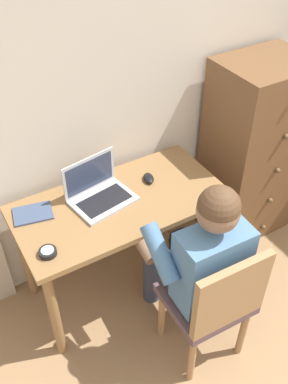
{
  "coord_description": "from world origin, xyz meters",
  "views": [
    {
      "loc": [
        -1.21,
        0.17,
        2.38
      ],
      "look_at": [
        -0.3,
        1.73,
        0.84
      ],
      "focal_mm": 40.65,
      "sensor_mm": 36.0,
      "label": 1
    }
  ],
  "objects_px": {
    "dresser": "(252,152)",
    "person_seated": "(197,254)",
    "computer_mouse": "(149,178)",
    "desk": "(121,216)",
    "chair": "(214,301)",
    "notebook_pad": "(33,214)",
    "desk_clock": "(48,252)",
    "laptop": "(99,191)"
  },
  "relations": [
    {
      "from": "dresser",
      "to": "person_seated",
      "type": "xyz_separation_m",
      "value": [
        -0.89,
        -0.58,
        0.02
      ]
    },
    {
      "from": "person_seated",
      "to": "computer_mouse",
      "type": "xyz_separation_m",
      "value": [
        0.05,
        0.58,
        0.08
      ]
    },
    {
      "from": "desk",
      "to": "chair",
      "type": "xyz_separation_m",
      "value": [
        0.18,
        -0.68,
        -0.14
      ]
    },
    {
      "from": "desk",
      "to": "person_seated",
      "type": "xyz_separation_m",
      "value": [
        0.18,
        -0.5,
        0.05
      ]
    },
    {
      "from": "chair",
      "to": "notebook_pad",
      "type": "bearing_deg",
      "value": 127.66
    },
    {
      "from": "person_seated",
      "to": "computer_mouse",
      "type": "height_order",
      "value": "person_seated"
    },
    {
      "from": "desk",
      "to": "desk_clock",
      "type": "height_order",
      "value": "desk_clock"
    },
    {
      "from": "computer_mouse",
      "to": "notebook_pad",
      "type": "relative_size",
      "value": 0.48
    },
    {
      "from": "computer_mouse",
      "to": "laptop",
      "type": "bearing_deg",
      "value": -162.7
    },
    {
      "from": "dresser",
      "to": "computer_mouse",
      "type": "xyz_separation_m",
      "value": [
        -0.83,
        0.0,
        0.1
      ]
    },
    {
      "from": "notebook_pad",
      "to": "laptop",
      "type": "bearing_deg",
      "value": 2.4
    },
    {
      "from": "computer_mouse",
      "to": "desk_clock",
      "type": "distance_m",
      "value": 0.77
    },
    {
      "from": "dresser",
      "to": "laptop",
      "type": "bearing_deg",
      "value": 179.8
    },
    {
      "from": "desk",
      "to": "chair",
      "type": "height_order",
      "value": "chair"
    },
    {
      "from": "chair",
      "to": "computer_mouse",
      "type": "bearing_deg",
      "value": 85.47
    },
    {
      "from": "person_seated",
      "to": "chair",
      "type": "bearing_deg",
      "value": -91.88
    },
    {
      "from": "desk",
      "to": "dresser",
      "type": "relative_size",
      "value": 0.92
    },
    {
      "from": "laptop",
      "to": "desk",
      "type": "bearing_deg",
      "value": -43.31
    },
    {
      "from": "chair",
      "to": "person_seated",
      "type": "relative_size",
      "value": 0.73
    },
    {
      "from": "dresser",
      "to": "chair",
      "type": "distance_m",
      "value": 1.19
    },
    {
      "from": "dresser",
      "to": "desk_clock",
      "type": "relative_size",
      "value": 14.53
    },
    {
      "from": "computer_mouse",
      "to": "desk_clock",
      "type": "xyz_separation_m",
      "value": [
        -0.73,
        -0.25,
        -0.0
      ]
    },
    {
      "from": "chair",
      "to": "desk",
      "type": "bearing_deg",
      "value": 104.63
    },
    {
      "from": "dresser",
      "to": "notebook_pad",
      "type": "relative_size",
      "value": 6.23
    },
    {
      "from": "dresser",
      "to": "desk_clock",
      "type": "bearing_deg",
      "value": -170.97
    },
    {
      "from": "person_seated",
      "to": "laptop",
      "type": "relative_size",
      "value": 3.17
    },
    {
      "from": "laptop",
      "to": "dresser",
      "type": "bearing_deg",
      "value": -0.2
    },
    {
      "from": "desk",
      "to": "person_seated",
      "type": "height_order",
      "value": "person_seated"
    },
    {
      "from": "person_seated",
      "to": "desk_clock",
      "type": "xyz_separation_m",
      "value": [
        -0.68,
        0.33,
        0.08
      ]
    },
    {
      "from": "dresser",
      "to": "computer_mouse",
      "type": "distance_m",
      "value": 0.84
    },
    {
      "from": "dresser",
      "to": "laptop",
      "type": "relative_size",
      "value": 3.46
    },
    {
      "from": "laptop",
      "to": "notebook_pad",
      "type": "height_order",
      "value": "laptop"
    },
    {
      "from": "chair",
      "to": "computer_mouse",
      "type": "distance_m",
      "value": 0.81
    },
    {
      "from": "dresser",
      "to": "desk_clock",
      "type": "xyz_separation_m",
      "value": [
        -1.57,
        -0.25,
        0.1
      ]
    },
    {
      "from": "notebook_pad",
      "to": "computer_mouse",
      "type": "bearing_deg",
      "value": 6.56
    },
    {
      "from": "chair",
      "to": "person_seated",
      "type": "xyz_separation_m",
      "value": [
        0.01,
        0.18,
        0.18
      ]
    },
    {
      "from": "person_seated",
      "to": "notebook_pad",
      "type": "bearing_deg",
      "value": 134.98
    },
    {
      "from": "person_seated",
      "to": "notebook_pad",
      "type": "distance_m",
      "value": 0.92
    },
    {
      "from": "dresser",
      "to": "chair",
      "type": "bearing_deg",
      "value": -139.52
    },
    {
      "from": "chair",
      "to": "computer_mouse",
      "type": "height_order",
      "value": "chair"
    },
    {
      "from": "person_seated",
      "to": "desk_clock",
      "type": "distance_m",
      "value": 0.76
    },
    {
      "from": "desk_clock",
      "to": "notebook_pad",
      "type": "xyz_separation_m",
      "value": [
        0.03,
        0.32,
        -0.01
      ]
    }
  ]
}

